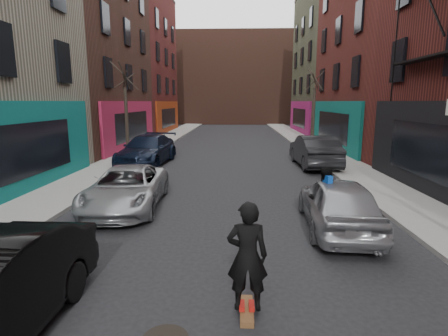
# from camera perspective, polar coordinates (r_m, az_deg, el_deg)

# --- Properties ---
(sidewalk_left) EXTENTS (2.50, 84.00, 0.13)m
(sidewalk_left) POSITION_cam_1_polar(r_m,az_deg,el_deg) (33.70, -9.33, 4.84)
(sidewalk_left) COLOR gray
(sidewalk_left) RESTS_ON ground
(sidewalk_right) EXTENTS (2.50, 84.00, 0.13)m
(sidewalk_right) POSITION_cam_1_polar(r_m,az_deg,el_deg) (33.54, 12.17, 4.72)
(sidewalk_right) COLOR gray
(sidewalk_right) RESTS_ON ground
(building_far) EXTENTS (40.00, 10.00, 14.00)m
(building_far) POSITION_cam_1_polar(r_m,az_deg,el_deg) (58.96, 1.78, 14.21)
(building_far) COLOR #47281E
(building_far) RESTS_ON ground
(tree_left_far) EXTENTS (2.00, 2.00, 6.50)m
(tree_left_far) POSITION_cam_1_polar(r_m,az_deg,el_deg) (21.88, -15.74, 10.16)
(tree_left_far) COLOR black
(tree_left_far) RESTS_ON sidewalk_left
(tree_right_far) EXTENTS (2.00, 2.00, 6.80)m
(tree_right_far) POSITION_cam_1_polar(r_m,az_deg,el_deg) (27.47, 14.52, 10.58)
(tree_right_far) COLOR black
(tree_right_far) RESTS_ON sidewalk_right
(parked_left_far) EXTENTS (2.54, 4.98, 1.35)m
(parked_left_far) POSITION_cam_1_polar(r_m,az_deg,el_deg) (11.96, -15.61, -3.13)
(parked_left_far) COLOR #9A9EA3
(parked_left_far) RESTS_ON ground
(parked_left_end) EXTENTS (2.70, 5.75, 1.62)m
(parked_left_end) POSITION_cam_1_polar(r_m,az_deg,el_deg) (20.04, -12.43, 2.91)
(parked_left_end) COLOR black
(parked_left_end) RESTS_ON ground
(parked_right_far) EXTENTS (2.03, 4.45, 1.48)m
(parked_right_far) POSITION_cam_1_polar(r_m,az_deg,el_deg) (10.08, 18.09, -5.46)
(parked_right_far) COLOR #93959B
(parked_right_far) RESTS_ON ground
(parked_right_end) EXTENTS (1.93, 5.22, 1.70)m
(parked_right_end) POSITION_cam_1_polar(r_m,az_deg,el_deg) (19.47, 14.51, 2.72)
(parked_right_end) COLOR black
(parked_right_end) RESTS_ON ground
(skateboard) EXTENTS (0.22, 0.80, 0.10)m
(skateboard) POSITION_cam_1_polar(r_m,az_deg,el_deg) (6.28, 3.71, -22.20)
(skateboard) COLOR brown
(skateboard) RESTS_ON ground
(skateboarder) EXTENTS (0.67, 0.44, 1.84)m
(skateboarder) POSITION_cam_1_polar(r_m,az_deg,el_deg) (5.81, 3.83, -14.17)
(skateboarder) COLOR black
(skateboarder) RESTS_ON skateboard
(pedestrian) EXTENTS (0.98, 0.84, 1.74)m
(pedestrian) POSITION_cam_1_polar(r_m,az_deg,el_deg) (9.95, 15.92, -4.72)
(pedestrian) COLOR black
(pedestrian) RESTS_ON ground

